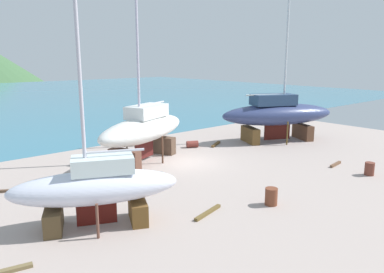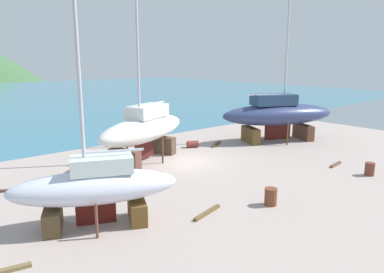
{
  "view_description": "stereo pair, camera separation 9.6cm",
  "coord_description": "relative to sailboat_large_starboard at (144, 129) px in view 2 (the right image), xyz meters",
  "views": [
    {
      "loc": [
        -15.87,
        -19.01,
        7.12
      ],
      "look_at": [
        -0.27,
        -0.86,
        2.03
      ],
      "focal_mm": 34.35,
      "sensor_mm": 36.0,
      "label": 1
    },
    {
      "loc": [
        -15.8,
        -19.07,
        7.12
      ],
      "look_at": [
        -0.27,
        -0.86,
        2.03
      ],
      "focal_mm": 34.35,
      "sensor_mm": 36.0,
      "label": 2
    }
  ],
  "objects": [
    {
      "name": "timber_short_cross",
      "position": [
        9.12,
        -9.55,
        -2.2
      ],
      "size": [
        1.52,
        0.36,
        0.16
      ],
      "primitive_type": "cube",
      "rotation": [
        0.0,
        0.0,
        0.12
      ],
      "color": "brown",
      "rests_on": "ground"
    },
    {
      "name": "sailboat_far_slipway",
      "position": [
        12.4,
        -2.19,
        0.12
      ],
      "size": [
        10.68,
        7.14,
        17.14
      ],
      "rotation": [
        0.0,
        0.0,
        -0.43
      ],
      "color": "brown",
      "rests_on": "ground"
    },
    {
      "name": "barrel_rust_mid",
      "position": [
        8.73,
        -11.97,
        -1.87
      ],
      "size": [
        0.8,
        0.8,
        0.81
      ],
      "primitive_type": "cylinder",
      "rotation": [
        0.0,
        0.0,
        0.62
      ],
      "color": "brown",
      "rests_on": "ground"
    },
    {
      "name": "timber_long_fore",
      "position": [
        7.14,
        0.06,
        -2.2
      ],
      "size": [
        1.77,
        1.09,
        0.17
      ],
      "primitive_type": "cube",
      "rotation": [
        0.0,
        0.0,
        0.49
      ],
      "color": "brown",
      "rests_on": "ground"
    },
    {
      "name": "barrel_tar_black",
      "position": [
        -2.35,
        -4.68,
        -1.95
      ],
      "size": [
        0.97,
        0.74,
        0.66
      ],
      "primitive_type": "cylinder",
      "rotation": [
        1.57,
        0.0,
        1.49
      ],
      "color": "#395366",
      "rests_on": "ground"
    },
    {
      "name": "sailboat_mid_port",
      "position": [
        -7.36,
        -7.46,
        -0.52
      ],
      "size": [
        7.34,
        4.94,
        10.88
      ],
      "rotation": [
        0.0,
        0.0,
        2.71
      ],
      "color": "brown",
      "rests_on": "ground"
    },
    {
      "name": "barrel_tipped_left",
      "position": [
        0.22,
        -10.93,
        -1.85
      ],
      "size": [
        0.87,
        0.87,
        0.86
      ],
      "primitive_type": "cylinder",
      "rotation": [
        0.0,
        0.0,
        2.39
      ],
      "color": "brown",
      "rests_on": "ground"
    },
    {
      "name": "worker",
      "position": [
        -5.16,
        -3.41,
        -1.39
      ],
      "size": [
        0.5,
        0.37,
        1.71
      ],
      "rotation": [
        0.0,
        0.0,
        4.37
      ],
      "color": "orange",
      "rests_on": "ground"
    },
    {
      "name": "timber_plank_far",
      "position": [
        -2.9,
        -9.7,
        -2.21
      ],
      "size": [
        2.0,
        0.67,
        0.14
      ],
      "primitive_type": "cube",
      "rotation": [
        0.0,
        0.0,
        0.25
      ],
      "color": "brown",
      "rests_on": "ground"
    },
    {
      "name": "sailboat_large_starboard",
      "position": [
        0.0,
        0.0,
        0.0
      ],
      "size": [
        9.48,
        6.04,
        13.94
      ],
      "rotation": [
        0.0,
        0.0,
        3.53
      ],
      "color": "brown",
      "rests_on": "ground"
    },
    {
      "name": "ground_plane",
      "position": [
        1.95,
        -5.06,
        -2.28
      ],
      "size": [
        45.08,
        45.08,
        0.0
      ],
      "primitive_type": "plane",
      "color": "#AA9A92"
    },
    {
      "name": "timber_plank_near",
      "position": [
        -11.48,
        -8.74,
        -2.22
      ],
      "size": [
        1.85,
        0.58,
        0.13
      ],
      "primitive_type": "cube",
      "rotation": [
        0.0,
        0.0,
        2.95
      ],
      "color": "brown",
      "rests_on": "ground"
    },
    {
      "name": "barrel_by_slipway",
      "position": [
        5.12,
        0.75,
        -2.01
      ],
      "size": [
        1.07,
        0.91,
        0.54
      ],
      "primitive_type": "cylinder",
      "rotation": [
        1.57,
        0.0,
        4.24
      ],
      "color": "maroon",
      "rests_on": "ground"
    }
  ]
}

